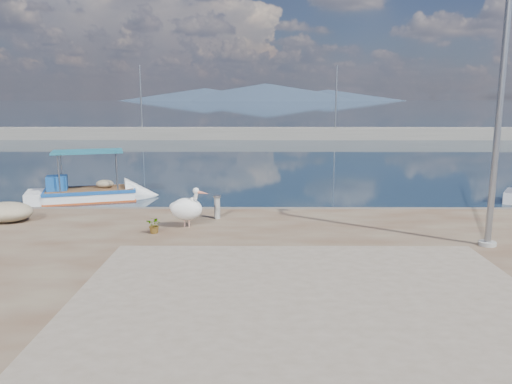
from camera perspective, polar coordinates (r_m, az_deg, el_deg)
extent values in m
plane|color=#162635|center=(12.64, -0.09, -9.04)|extent=(1400.00, 1400.00, 0.00)
cube|color=gray|center=(9.71, 5.83, -12.21)|extent=(9.00, 7.00, 0.01)
cube|color=gray|center=(52.03, 0.21, 6.71)|extent=(120.00, 2.20, 1.20)
cylinder|color=gray|center=(53.28, -13.02, 10.20)|extent=(0.16, 0.16, 7.00)
cylinder|color=gray|center=(52.50, 9.12, 10.33)|extent=(0.16, 0.16, 7.00)
cone|color=#28384C|center=(665.60, -5.85, 11.04)|extent=(220.00, 220.00, 16.00)
cone|color=#28384C|center=(662.00, 1.18, 11.35)|extent=(280.00, 280.00, 22.00)
cone|color=#28384C|center=(667.98, 8.18, 10.90)|extent=(200.00, 200.00, 14.00)
cube|color=white|center=(22.22, -18.39, -0.73)|extent=(5.37, 3.09, 0.84)
cube|color=#164992|center=(22.15, -18.44, 0.21)|extent=(4.02, 2.73, 0.12)
cube|color=#A93E14|center=(22.23, -18.38, -0.86)|extent=(4.01, 2.71, 0.11)
cube|color=#164992|center=(22.17, -21.79, 0.93)|extent=(0.99, 0.99, 0.62)
cube|color=#1A576A|center=(21.93, -18.70, 4.40)|extent=(3.15, 2.34, 0.07)
cylinder|color=tan|center=(14.97, -8.15, -3.39)|extent=(0.04, 0.04, 0.31)
cylinder|color=tan|center=(14.89, -7.64, -3.45)|extent=(0.04, 0.04, 0.31)
ellipsoid|color=white|center=(14.84, -7.94, -1.94)|extent=(1.07, 0.88, 0.66)
cylinder|color=white|center=(14.63, -7.01, -0.78)|extent=(0.24, 0.19, 0.56)
sphere|color=white|center=(14.56, -6.88, 0.14)|extent=(0.19, 0.19, 0.19)
cone|color=#F07B5D|center=(14.46, -6.12, -0.10)|extent=(0.45, 0.26, 0.14)
cylinder|color=gray|center=(13.85, 26.06, 8.51)|extent=(0.16, 0.16, 7.00)
cylinder|color=gray|center=(14.34, 24.93, -5.36)|extent=(0.44, 0.44, 0.10)
cylinder|color=gray|center=(15.83, -4.46, -1.77)|extent=(0.18, 0.18, 0.71)
cylinder|color=gray|center=(15.76, -4.48, -0.50)|extent=(0.24, 0.24, 0.06)
imported|color=#33722D|center=(14.39, -11.50, -3.71)|extent=(0.53, 0.50, 0.48)
ellipsoid|color=#C6B593|center=(17.22, -26.59, -2.06)|extent=(1.56, 1.21, 0.61)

